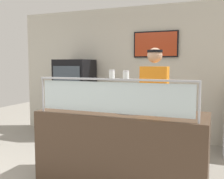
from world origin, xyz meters
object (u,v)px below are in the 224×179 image
object	(u,v)px
pizza_tray	(132,110)
drink_fridge	(75,98)
parmesan_shaker	(112,75)
worker_figure	(154,101)
pizza_server	(133,109)
pepper_flake_shaker	(126,75)

from	to	relation	value
pizza_tray	drink_fridge	world-z (taller)	drink_fridge
parmesan_shaker	worker_figure	bearing A→B (deg)	74.89
pizza_tray	pizza_server	distance (m)	0.03
pizza_tray	pepper_flake_shaker	xyz separation A→B (m)	(0.05, -0.40, 0.45)
pizza_tray	drink_fridge	distance (m)	2.53
parmesan_shaker	drink_fridge	bearing A→B (deg)	128.40
pizza_server	drink_fridge	world-z (taller)	drink_fridge
pizza_tray	worker_figure	world-z (taller)	worker_figure
worker_figure	drink_fridge	size ratio (longest dim) A/B	1.08
parmesan_shaker	pepper_flake_shaker	bearing A→B (deg)	0.00
pepper_flake_shaker	worker_figure	bearing A→B (deg)	84.32
pizza_tray	pepper_flake_shaker	distance (m)	0.60
pizza_tray	pizza_server	size ratio (longest dim) A/B	1.79
pizza_server	worker_figure	world-z (taller)	worker_figure
pizza_server	worker_figure	size ratio (longest dim) A/B	0.16
worker_figure	parmesan_shaker	bearing A→B (deg)	-105.11
drink_fridge	pepper_flake_shaker	bearing A→B (deg)	-49.00
pepper_flake_shaker	drink_fridge	bearing A→B (deg)	131.00
parmesan_shaker	pizza_server	bearing A→B (deg)	71.54
pizza_tray	drink_fridge	size ratio (longest dim) A/B	0.31
pizza_server	pepper_flake_shaker	world-z (taller)	pepper_flake_shaker
pepper_flake_shaker	worker_figure	size ratio (longest dim) A/B	0.05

